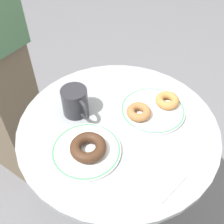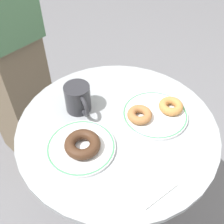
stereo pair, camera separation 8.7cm
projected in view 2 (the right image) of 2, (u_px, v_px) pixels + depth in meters
name	position (u px, v px, depth m)	size (l,w,h in m)	color
ground_plane	(115.00, 222.00, 1.45)	(7.00, 7.00, 0.02)	slate
cafe_table	(117.00, 163.00, 1.05)	(0.65, 0.65, 0.77)	#999EA3
plate_left	(81.00, 147.00, 0.82)	(0.21, 0.21, 0.01)	white
plate_right	(155.00, 115.00, 0.92)	(0.22, 0.22, 0.01)	white
donut_chocolate	(83.00, 144.00, 0.80)	(0.11, 0.11, 0.03)	#422819
donut_old_fashioned	(171.00, 106.00, 0.92)	(0.08, 0.08, 0.03)	#BC7F42
donut_cinnamon	(140.00, 114.00, 0.89)	(0.08, 0.08, 0.03)	#A36B3D
paper_napkin	(143.00, 179.00, 0.75)	(0.11, 0.14, 0.01)	white
coffee_mug	(78.00, 99.00, 0.91)	(0.09, 0.13, 0.10)	#28282D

